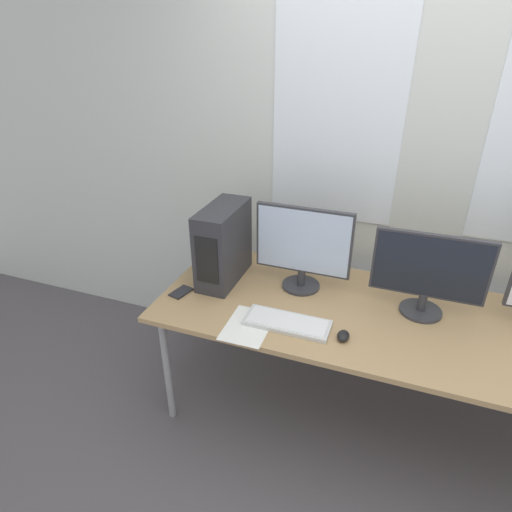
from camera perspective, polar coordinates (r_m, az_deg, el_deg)
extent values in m
plane|color=#565156|center=(2.46, 16.53, -28.26)|extent=(14.00, 14.00, 0.00)
cube|color=silver|center=(2.51, 22.94, 10.78)|extent=(8.00, 0.06, 2.70)
cube|color=white|center=(2.46, 10.80, 19.02)|extent=(0.71, 0.01, 1.28)
cube|color=tan|center=(2.26, 20.05, -8.56)|extent=(2.57, 0.87, 0.03)
cylinder|color=#99999E|center=(2.47, -11.75, -14.54)|extent=(0.04, 0.04, 0.70)
cylinder|color=#99999E|center=(2.96, -4.69, -5.99)|extent=(0.04, 0.04, 0.70)
cube|color=#2D2D33|center=(2.38, -4.37, 1.61)|extent=(0.18, 0.41, 0.44)
cube|color=black|center=(2.21, -6.58, -0.63)|extent=(0.13, 0.00, 0.26)
cylinder|color=#333338|center=(2.40, 6.00, -3.90)|extent=(0.21, 0.21, 0.02)
cylinder|color=#333338|center=(2.37, 6.07, -2.73)|extent=(0.04, 0.04, 0.10)
cube|color=#333338|center=(2.27, 6.34, 2.08)|extent=(0.52, 0.03, 0.37)
cube|color=silver|center=(2.25, 6.24, 1.92)|extent=(0.49, 0.00, 0.34)
cylinder|color=#333338|center=(2.34, 21.06, -6.82)|extent=(0.21, 0.21, 0.02)
cylinder|color=#333338|center=(2.31, 21.30, -5.65)|extent=(0.04, 0.04, 0.10)
cube|color=#333338|center=(2.21, 22.19, -1.24)|extent=(0.54, 0.03, 0.33)
cube|color=black|center=(2.19, 22.19, -1.43)|extent=(0.51, 0.00, 0.31)
cube|color=silver|center=(2.10, 4.19, -8.88)|extent=(0.42, 0.16, 0.02)
cube|color=white|center=(2.10, 4.20, -8.62)|extent=(0.38, 0.14, 0.00)
ellipsoid|color=black|center=(2.05, 11.56, -10.38)|extent=(0.06, 0.08, 0.03)
cube|color=#232328|center=(2.37, -9.96, -4.75)|extent=(0.10, 0.14, 0.01)
cube|color=white|center=(2.09, -1.06, -9.27)|extent=(0.22, 0.30, 0.00)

